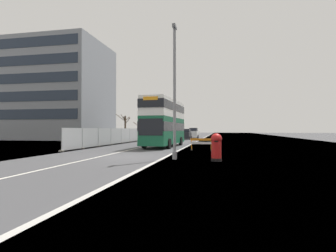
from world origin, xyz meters
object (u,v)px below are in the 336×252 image
Objects in this scene: lamppost_foreground at (175,96)px; red_pillar_postbox at (216,146)px; double_decker_bus at (165,122)px; car_receding_far at (194,133)px; car_receding_mid at (186,134)px; car_oncoming_near at (157,135)px; roadworks_barrier at (201,143)px.

red_pillar_postbox is at bearing -10.42° from lamppost_foreground.
car_receding_far is at bearing 89.65° from double_decker_bus.
red_pillar_postbox is 0.38× the size of car_receding_mid.
car_oncoming_near is 0.89× the size of car_receding_far.
lamppost_foreground is 28.54m from car_oncoming_near.
double_decker_bus reaches higher than car_oncoming_near.
car_receding_mid reaches higher than red_pillar_postbox.
car_oncoming_near is 0.94× the size of car_receding_mid.
red_pillar_postbox is at bearing -64.82° from double_decker_bus.
car_receding_far is at bearing 94.18° from lamppost_foreground.
roadworks_barrier is 0.45× the size of car_receding_mid.
car_oncoming_near is 14.74m from car_receding_far.
car_receding_far reaches higher than red_pillar_postbox.
car_receding_mid is (-4.89, 26.06, 0.25)m from roadworks_barrier.
red_pillar_postbox is 0.36× the size of car_receding_far.
car_receding_mid is 0.95× the size of car_receding_far.
car_receding_mid is 7.69m from car_receding_far.
car_oncoming_near is 7.48m from car_receding_mid.
car_receding_mid is (-0.58, 21.73, -1.74)m from double_decker_bus.
double_decker_bus is 12.32m from lamppost_foreground.
lamppost_foreground is 1.85× the size of car_receding_far.
double_decker_bus reaches higher than roadworks_barrier.
lamppost_foreground is 4.07m from red_pillar_postbox.
lamppost_foreground is 2.08× the size of car_oncoming_near.
roadworks_barrier is 33.96m from car_receding_far.
double_decker_bus is at bearing 134.88° from roadworks_barrier.
car_receding_mid is at bearing 57.13° from car_oncoming_near.
lamppost_foreground is 1.95× the size of car_receding_mid.
car_receding_far reaches higher than roadworks_barrier.
double_decker_bus is 2.26× the size of car_receding_far.
car_oncoming_near reaches higher than roadworks_barrier.
roadworks_barrier is at bearing -45.12° from double_decker_bus.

